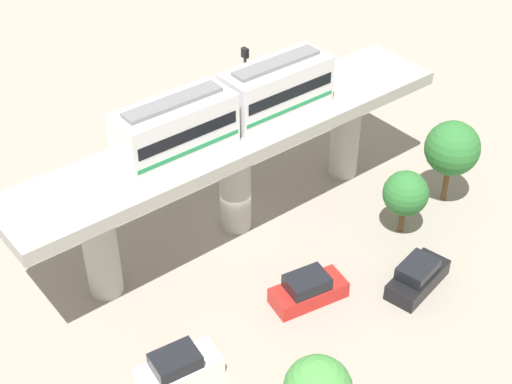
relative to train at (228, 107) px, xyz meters
name	(u,v)px	position (x,y,z in m)	size (l,w,h in m)	color
ground_plane	(236,225)	(0.00, -0.40, -8.64)	(120.00, 120.00, 0.00)	gray
viaduct	(235,154)	(0.00, -0.40, -3.25)	(5.20, 28.00, 7.11)	#A8A59E
train	(228,107)	(0.00, 0.00, 0.00)	(2.64, 13.55, 3.24)	white
parked_car_red	(308,290)	(-7.59, 0.40, -7.90)	(2.52, 4.45, 1.76)	red
parked_car_black	(418,277)	(-10.63, -5.08, -7.90)	(2.60, 4.47, 1.76)	black
parked_car_white	(178,368)	(-7.70, 9.02, -7.90)	(2.31, 4.39, 1.76)	white
tree_mid_lot	(452,148)	(-6.22, -12.59, -4.71)	(3.46, 3.46, 5.69)	brown
tree_far_corner	(406,194)	(-6.67, -8.06, -5.82)	(2.76, 2.76, 4.23)	brown
signal_post	(246,111)	(3.40, -3.85, -3.27)	(0.44, 0.28, 9.71)	#4C4C51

